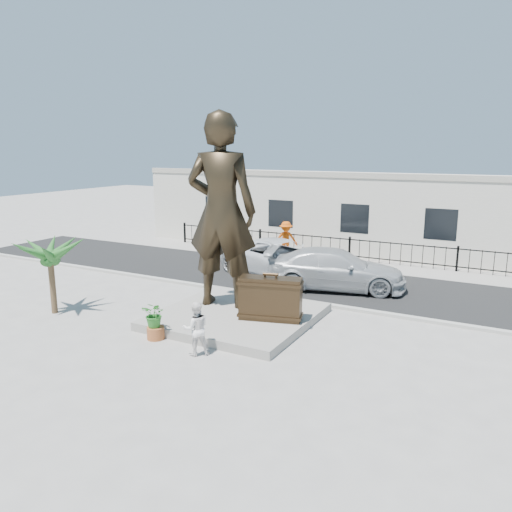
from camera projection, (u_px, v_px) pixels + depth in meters
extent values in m
plane|color=#9E9991|center=(227.00, 336.00, 16.23)|extent=(100.00, 100.00, 0.00)
cube|color=black|center=(317.00, 280.00, 23.12)|extent=(40.00, 7.00, 0.01)
cube|color=#A5A399|center=(285.00, 299.00, 20.09)|extent=(40.00, 0.25, 0.12)
cube|color=#9E9991|center=(344.00, 263.00, 26.57)|extent=(40.00, 2.50, 0.02)
cube|color=gray|center=(237.00, 316.00, 17.72)|extent=(5.20, 5.20, 0.30)
cube|color=black|center=(349.00, 249.00, 27.13)|extent=(22.00, 0.10, 1.20)
cube|color=silver|center=(372.00, 212.00, 30.41)|extent=(28.00, 7.00, 4.40)
imported|color=#2D2316|center=(221.00, 211.00, 17.84)|extent=(2.86, 2.20, 6.98)
cube|color=#342515|center=(270.00, 299.00, 16.80)|extent=(2.18, 1.18, 1.47)
imported|color=white|center=(196.00, 328.00, 14.65)|extent=(1.00, 0.99, 1.63)
imported|color=silver|center=(280.00, 258.00, 23.78)|extent=(6.70, 4.47, 1.71)
imported|color=#AAADAF|center=(335.00, 269.00, 21.55)|extent=(6.41, 3.96, 1.73)
imported|color=#D54F0B|center=(286.00, 239.00, 27.73)|extent=(1.49, 1.32, 2.01)
cylinder|color=#9B5129|center=(156.00, 333.00, 15.99)|extent=(0.56, 0.56, 0.40)
imported|color=#287124|center=(155.00, 314.00, 15.86)|extent=(0.85, 0.77, 0.85)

